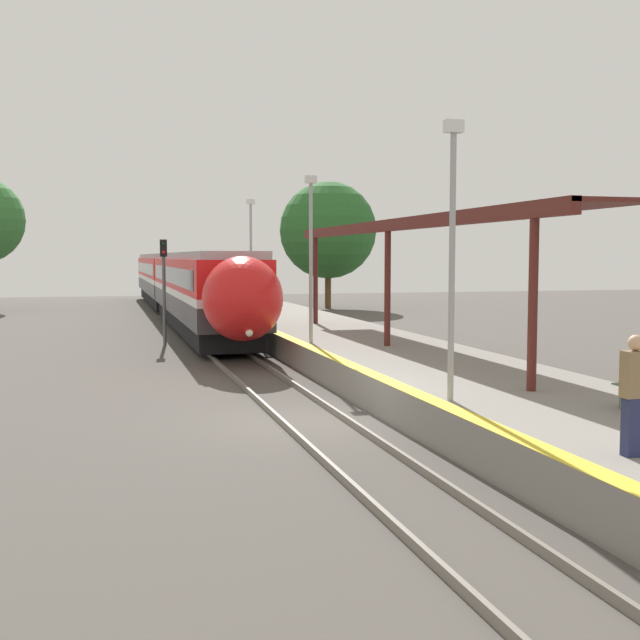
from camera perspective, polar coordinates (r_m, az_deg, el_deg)
ground_plane at (r=18.00m, az=-0.61°, el=-7.23°), size 120.00×120.00×0.00m
rail_left at (r=17.83m, az=-2.87°, el=-7.11°), size 0.08×90.00×0.15m
rail_right at (r=18.18m, az=1.60°, el=-6.88°), size 0.08×90.00×0.15m
train at (r=48.80m, az=-9.96°, el=2.75°), size 2.79×48.12×3.87m
platform_right at (r=19.35m, az=11.27°, el=-5.21°), size 5.05×64.00×0.86m
person_waiting at (r=12.13m, az=21.45°, el=-4.88°), size 0.36×0.23×1.72m
railway_signal at (r=33.71m, az=-11.04°, el=2.75°), size 0.28×0.28×4.38m
lamppost_near at (r=15.72m, az=9.38°, el=5.50°), size 0.36×0.20×5.41m
lamppost_mid at (r=26.02m, az=-0.65°, el=5.15°), size 0.36×0.20×5.41m
lamppost_far at (r=36.67m, az=-4.94°, el=4.95°), size 0.36×0.20×5.41m
station_canopy at (r=25.51m, az=6.10°, el=6.56°), size 2.02×20.69×3.97m
background_tree_right at (r=57.10m, az=0.58°, el=6.40°), size 6.86×6.86×8.98m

